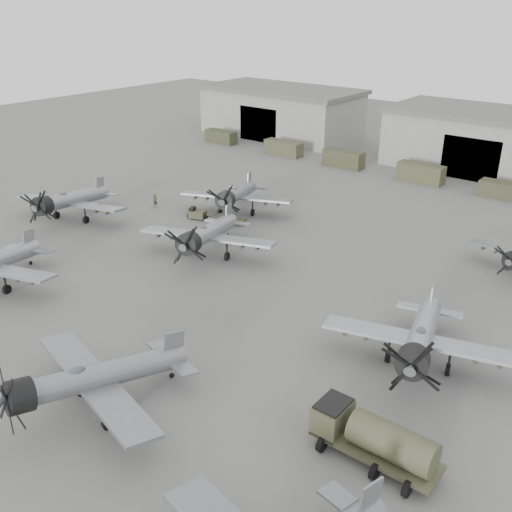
{
  "coord_description": "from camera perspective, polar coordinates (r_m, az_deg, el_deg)",
  "views": [
    {
      "loc": [
        25.63,
        -24.55,
        23.69
      ],
      "look_at": [
        -3.55,
        11.72,
        2.5
      ],
      "focal_mm": 40.0,
      "sensor_mm": 36.0,
      "label": 1
    }
  ],
  "objects": [
    {
      "name": "aircraft_near_1",
      "position": [
        36.98,
        -16.42,
        -11.77
      ],
      "size": [
        13.5,
        12.15,
        5.36
      ],
      "rotation": [
        0.0,
        0.0,
        -0.23
      ],
      "color": "gray",
      "rests_on": "ground"
    },
    {
      "name": "support_truck_1",
      "position": [
        94.89,
        2.77,
        10.72
      ],
      "size": [
        6.55,
        2.2,
        2.35
      ],
      "primitive_type": "cube",
      "color": "#40442C",
      "rests_on": "ground"
    },
    {
      "name": "aircraft_mid_1",
      "position": [
        56.02,
        -5.01,
        2.16
      ],
      "size": [
        13.65,
        12.32,
        5.51
      ],
      "rotation": [
        0.0,
        0.0,
        0.36
      ],
      "color": "gray",
      "rests_on": "ground"
    },
    {
      "name": "ground",
      "position": [
        42.67,
        -6.24,
        -9.41
      ],
      "size": [
        220.0,
        220.0,
        0.0
      ],
      "primitive_type": "plane",
      "color": "#5A5A58",
      "rests_on": "ground"
    },
    {
      "name": "aircraft_far_0",
      "position": [
        67.56,
        -2.05,
        6.13
      ],
      "size": [
        13.13,
        11.9,
        5.37
      ],
      "rotation": [
        0.0,
        0.0,
        0.42
      ],
      "color": "gray",
      "rests_on": "ground"
    },
    {
      "name": "hangar_left",
      "position": [
        109.12,
        2.53,
        14.26
      ],
      "size": [
        29.0,
        14.8,
        8.7
      ],
      "color": "gray",
      "rests_on": "ground"
    },
    {
      "name": "ground_crew",
      "position": [
        71.46,
        -10.06,
        5.48
      ],
      "size": [
        0.5,
        0.69,
        1.76
      ],
      "primitive_type": "imported",
      "rotation": [
        0.0,
        0.0,
        1.45
      ],
      "color": "#46462E",
      "rests_on": "ground"
    },
    {
      "name": "support_truck_3",
      "position": [
        83.59,
        16.14,
        7.96
      ],
      "size": [
        6.48,
        2.2,
        2.57
      ],
      "primitive_type": "cube",
      "color": "#43422B",
      "rests_on": "ground"
    },
    {
      "name": "aircraft_mid_0",
      "position": [
        68.83,
        -18.31,
        5.28
      ],
      "size": [
        13.72,
        12.35,
        5.49
      ],
      "rotation": [
        0.0,
        0.0,
        0.3
      ],
      "color": "gray",
      "rests_on": "ground"
    },
    {
      "name": "support_truck_4",
      "position": [
        80.17,
        23.7,
        5.97
      ],
      "size": [
        6.57,
        2.2,
        2.07
      ],
      "primitive_type": "cube",
      "color": "#3B3A26",
      "rests_on": "ground"
    },
    {
      "name": "support_truck_2",
      "position": [
        88.9,
        8.73,
        9.58
      ],
      "size": [
        6.36,
        2.2,
        2.53
      ],
      "primitive_type": "cube",
      "color": "#3A3C27",
      "rests_on": "ground"
    },
    {
      "name": "tug_trailer",
      "position": [
        66.46,
        -4.71,
        3.98
      ],
      "size": [
        6.91,
        3.38,
        1.38
      ],
      "rotation": [
        0.0,
        0.0,
        0.32
      ],
      "color": "#45452D",
      "rests_on": "ground"
    },
    {
      "name": "support_truck_0",
      "position": [
        103.38,
        -3.52,
        11.82
      ],
      "size": [
        5.92,
        2.2,
        2.22
      ],
      "primitive_type": "cube",
      "color": "#373B27",
      "rests_on": "ground"
    },
    {
      "name": "hangar_center",
      "position": [
        92.27,
        22.2,
        10.62
      ],
      "size": [
        29.0,
        14.8,
        8.7
      ],
      "color": "gray",
      "rests_on": "ground"
    },
    {
      "name": "fuel_tanker",
      "position": [
        33.58,
        11.76,
        -17.28
      ],
      "size": [
        7.3,
        3.37,
        2.81
      ],
      "rotation": [
        0.0,
        0.0,
        0.01
      ],
      "color": "#42462E",
      "rests_on": "ground"
    },
    {
      "name": "aircraft_mid_2",
      "position": [
        40.83,
        16.13,
        -7.92
      ],
      "size": [
        13.63,
        12.27,
        5.44
      ],
      "rotation": [
        0.0,
        0.0,
        0.28
      ],
      "color": "#9DA0A6",
      "rests_on": "ground"
    }
  ]
}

